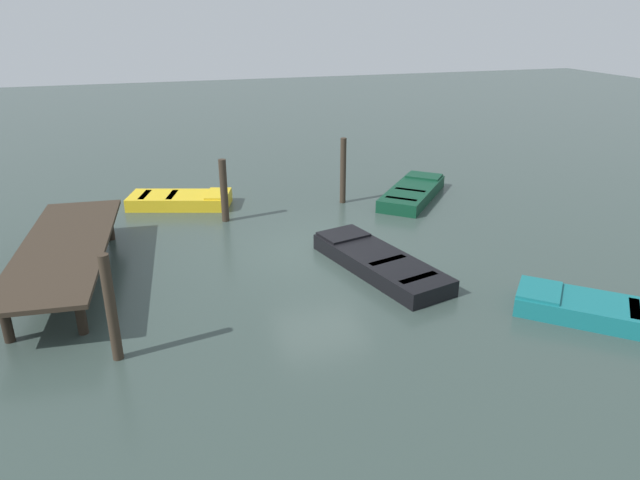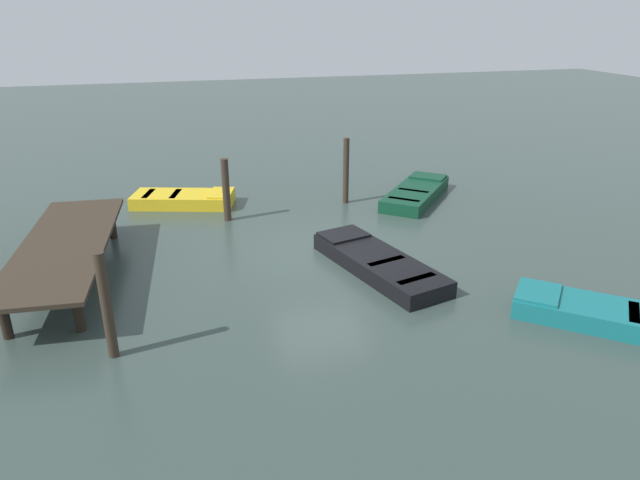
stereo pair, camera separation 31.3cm
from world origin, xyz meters
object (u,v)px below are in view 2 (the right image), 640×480
(mooring_piling_far_right, at_px, (106,306))
(mooring_piling_near_right, at_px, (346,171))
(rowboat_dark_green, at_px, (416,193))
(rowboat_yellow, at_px, (184,199))
(rowboat_black, at_px, (378,262))
(dock_segment, at_px, (65,246))
(mooring_piling_mid_left, at_px, (226,190))
(rowboat_teal, at_px, (614,316))

(mooring_piling_far_right, bearing_deg, mooring_piling_near_right, -43.08)
(rowboat_dark_green, xyz_separation_m, rowboat_yellow, (1.47, 7.60, 0.00))
(rowboat_yellow, relative_size, mooring_piling_far_right, 1.65)
(rowboat_dark_green, relative_size, rowboat_black, 0.86)
(rowboat_yellow, bearing_deg, rowboat_dark_green, 6.08)
(dock_segment, relative_size, mooring_piling_mid_left, 3.42)
(rowboat_teal, bearing_deg, mooring_piling_near_right, -31.38)
(rowboat_dark_green, bearing_deg, mooring_piling_near_right, 124.32)
(dock_segment, xyz_separation_m, rowboat_black, (-1.56, -7.27, -0.64))
(dock_segment, bearing_deg, rowboat_yellow, -26.83)
(rowboat_teal, bearing_deg, rowboat_black, -4.33)
(mooring_piling_mid_left, bearing_deg, mooring_piling_near_right, -80.84)
(dock_segment, bearing_deg, mooring_piling_far_right, -158.44)
(rowboat_teal, bearing_deg, mooring_piling_mid_left, -9.66)
(dock_segment, xyz_separation_m, rowboat_yellow, (4.91, -2.97, -0.64))
(rowboat_teal, distance_m, mooring_piling_near_right, 9.55)
(rowboat_yellow, xyz_separation_m, mooring_piling_mid_left, (-1.82, -1.19, 0.74))
(rowboat_yellow, distance_m, mooring_piling_near_right, 5.39)
(mooring_piling_mid_left, height_order, mooring_piling_near_right, mooring_piling_near_right)
(dock_segment, xyz_separation_m, mooring_piling_mid_left, (3.09, -4.16, 0.10))
(rowboat_black, xyz_separation_m, rowboat_yellow, (6.48, 4.29, 0.00))
(rowboat_teal, height_order, mooring_piling_mid_left, mooring_piling_mid_left)
(dock_segment, bearing_deg, rowboat_dark_green, -67.61)
(rowboat_teal, xyz_separation_m, mooring_piling_mid_left, (8.45, 6.78, 0.74))
(rowboat_yellow, height_order, mooring_piling_mid_left, mooring_piling_mid_left)
(rowboat_dark_green, bearing_deg, rowboat_yellow, 120.27)
(rowboat_teal, relative_size, rowboat_black, 0.87)
(rowboat_dark_green, relative_size, mooring_piling_near_right, 1.72)
(dock_segment, relative_size, rowboat_teal, 1.74)
(mooring_piling_far_right, height_order, mooring_piling_near_right, mooring_piling_near_right)
(dock_segment, height_order, rowboat_teal, dock_segment)
(rowboat_yellow, relative_size, mooring_piling_near_right, 1.60)
(mooring_piling_mid_left, bearing_deg, rowboat_black, -146.30)
(rowboat_dark_green, xyz_separation_m, mooring_piling_near_right, (0.29, 2.41, 0.87))
(rowboat_dark_green, height_order, mooring_piling_near_right, mooring_piling_near_right)
(dock_segment, height_order, mooring_piling_far_right, mooring_piling_far_right)
(rowboat_yellow, height_order, mooring_piling_far_right, mooring_piling_far_right)
(rowboat_black, height_order, mooring_piling_near_right, mooring_piling_near_right)
(rowboat_dark_green, distance_m, mooring_piling_far_right, 11.88)
(rowboat_black, height_order, mooring_piling_far_right, mooring_piling_far_right)
(rowboat_teal, bearing_deg, rowboat_yellow, -10.59)
(rowboat_dark_green, relative_size, rowboat_teal, 0.99)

